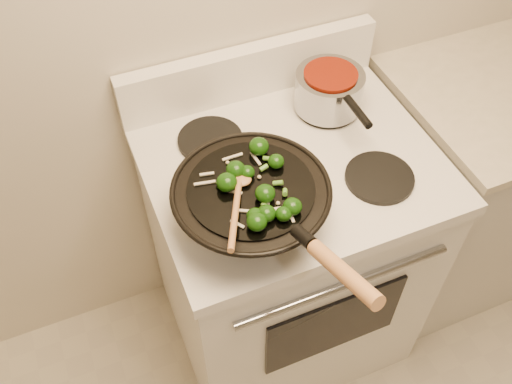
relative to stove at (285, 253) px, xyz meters
name	(u,v)px	position (x,y,z in m)	size (l,w,h in m)	color
stove	(285,253)	(0.00, 0.00, 0.00)	(0.78, 0.67, 1.08)	white
counter_unit	(479,181)	(0.80, 0.03, -0.01)	(0.74, 0.62, 0.91)	silver
wok	(252,203)	(-0.18, -0.16, 0.53)	(0.37, 0.62, 0.25)	black
stirfry	(258,188)	(-0.17, -0.17, 0.59)	(0.22, 0.25, 0.04)	#113608
wooden_spoon	(237,198)	(-0.23, -0.19, 0.60)	(0.14, 0.24, 0.06)	#B37846
saucepan	(329,90)	(0.18, 0.14, 0.52)	(0.19, 0.31, 0.11)	gray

